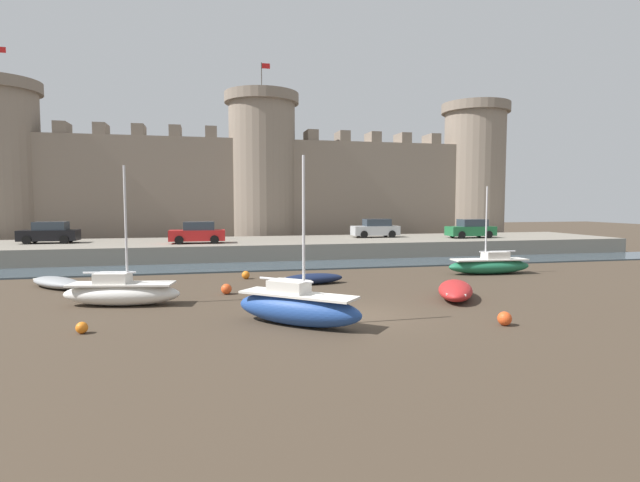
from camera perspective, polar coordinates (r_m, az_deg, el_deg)
name	(u,v)px	position (r m, az deg, el deg)	size (l,w,h in m)	color
ground_plane	(358,316)	(19.42, 4.32, -8.53)	(160.00, 160.00, 0.00)	#423528
water_channel	(291,266)	(34.08, -3.33, -2.83)	(80.00, 4.50, 0.10)	#3D4C56
quay_road	(276,248)	(41.15, -5.02, -0.77)	(58.94, 10.00, 1.28)	gray
castle	(262,179)	(50.73, -6.60, 7.08)	(54.28, 7.34, 18.12)	gray
sailboat_midflat_left	(490,265)	(32.12, 18.82, -2.60)	(5.29, 1.68, 5.32)	#1E6B47
rowboat_foreground_right	(455,290)	(23.41, 15.21, -5.41)	(3.12, 4.16, 0.80)	red
sailboat_foreground_centre	(121,292)	(22.79, -21.76, -5.43)	(5.05, 2.33, 5.89)	silver
rowboat_foreground_left	(57,282)	(28.75, -27.87, -4.19)	(3.61, 3.72, 0.57)	gray
rowboat_midflat_right	(312,278)	(26.67, -0.89, -4.31)	(3.53, 1.47, 0.57)	#141E3D
sailboat_near_channel_right	(297,307)	(17.82, -2.61, -7.52)	(4.61, 4.24, 5.98)	#234793
mooring_buoy_mid_mud	(505,319)	(19.00, 20.35, -8.31)	(0.50, 0.50, 0.50)	#E04C1E
mooring_buoy_near_channel	(226,289)	(24.16, -10.65, -5.42)	(0.50, 0.50, 0.50)	#E04C1E
mooring_buoy_off_centre	(246,275)	(28.75, -8.48, -3.86)	(0.46, 0.46, 0.46)	orange
mooring_buoy_near_shore	(82,328)	(18.57, -25.57, -8.93)	(0.39, 0.39, 0.39)	orange
car_quay_west	(198,233)	(38.70, -13.80, 0.90)	(4.13, 1.94, 1.62)	red
car_quay_centre_east	(376,228)	(44.32, 6.37, 1.43)	(4.13, 1.94, 1.62)	#B2B5B7
car_quay_east	(50,233)	(42.79, -28.52, 0.82)	(4.13, 1.94, 1.62)	black
car_quay_centre_west	(471,229)	(45.33, 16.88, 1.33)	(4.13, 1.94, 1.62)	#1E6638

